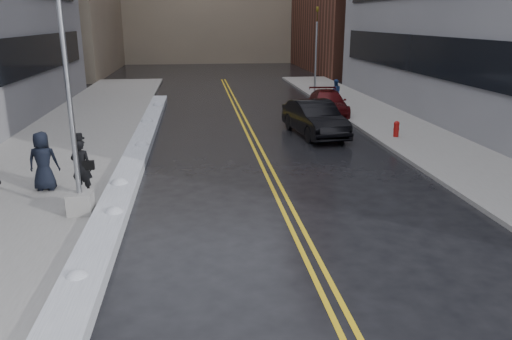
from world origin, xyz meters
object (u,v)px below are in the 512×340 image
object	(u,v)px
pedestrian_east	(335,92)
car_maroon	(328,103)
car_black	(315,118)
lamppost	(73,129)
traffic_signal	(316,47)
pedestrian_fedora	(82,167)
fire_hydrant	(396,128)
pedestrian_c	(43,161)

from	to	relation	value
pedestrian_east	car_maroon	size ratio (longest dim) A/B	0.33
car_black	car_maroon	xyz separation A→B (m)	(2.00, 5.15, -0.13)
car_black	lamppost	bearing A→B (deg)	-141.09
traffic_signal	pedestrian_east	world-z (taller)	traffic_signal
pedestrian_fedora	car_maroon	size ratio (longest dim) A/B	0.37
traffic_signal	car_maroon	xyz separation A→B (m)	(-1.00, -7.50, -2.71)
lamppost	fire_hydrant	size ratio (longest dim) A/B	10.45
pedestrian_c	pedestrian_east	size ratio (longest dim) A/B	1.18
fire_hydrant	car_black	distance (m)	3.76
pedestrian_fedora	pedestrian_east	xyz separation A→B (m)	(12.17, 15.55, -0.09)
traffic_signal	pedestrian_fedora	xyz separation A→B (m)	(-12.04, -20.45, -2.37)
lamppost	traffic_signal	xyz separation A→B (m)	(11.80, 22.00, 0.87)
pedestrian_fedora	car_black	bearing A→B (deg)	-125.75
traffic_signal	pedestrian_fedora	distance (m)	23.85
pedestrian_fedora	traffic_signal	bearing A→B (deg)	-107.04
car_black	pedestrian_fedora	bearing A→B (deg)	-147.02
car_maroon	car_black	bearing A→B (deg)	-105.73
pedestrian_fedora	pedestrian_east	world-z (taller)	pedestrian_fedora
fire_hydrant	car_maroon	distance (m)	6.68
traffic_signal	pedestrian_east	xyz separation A→B (m)	(0.14, -4.91, -2.46)
pedestrian_fedora	pedestrian_c	distance (m)	1.43
lamppost	pedestrian_east	size ratio (longest dim) A/B	4.84
fire_hydrant	pedestrian_east	distance (m)	9.11
traffic_signal	car_black	world-z (taller)	traffic_signal
fire_hydrant	pedestrian_east	xyz separation A→B (m)	(-0.36, 9.09, 0.39)
pedestrian_c	pedestrian_fedora	bearing A→B (deg)	155.22
traffic_signal	car_black	size ratio (longest dim) A/B	1.21
lamppost	fire_hydrant	bearing A→B (deg)	33.04
lamppost	car_black	size ratio (longest dim) A/B	1.54
traffic_signal	lamppost	bearing A→B (deg)	-118.21
fire_hydrant	pedestrian_c	bearing A→B (deg)	-157.17
pedestrian_east	pedestrian_c	bearing A→B (deg)	52.36
pedestrian_c	pedestrian_east	world-z (taller)	pedestrian_c
traffic_signal	pedestrian_c	world-z (taller)	traffic_signal
pedestrian_fedora	car_maroon	world-z (taller)	pedestrian_fedora
lamppost	car_maroon	distance (m)	18.18
lamppost	car_black	world-z (taller)	lamppost
pedestrian_c	car_maroon	xyz separation A→B (m)	(12.32, 12.32, -0.39)
lamppost	car_black	xyz separation A→B (m)	(8.80, 9.35, -1.72)
lamppost	pedestrian_fedora	xyz separation A→B (m)	(-0.24, 1.55, -1.51)
pedestrian_fedora	pedestrian_east	size ratio (longest dim) A/B	1.11
pedestrian_east	car_maroon	world-z (taller)	pedestrian_east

